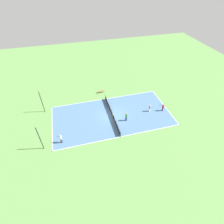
{
  "coord_description": "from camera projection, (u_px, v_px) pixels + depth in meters",
  "views": [
    {
      "loc": [
        -23.04,
        6.22,
        21.73
      ],
      "look_at": [
        0.0,
        0.0,
        0.9
      ],
      "focal_mm": 28.0,
      "sensor_mm": 36.0,
      "label": 1
    }
  ],
  "objects": [
    {
      "name": "tennis_ball_midcourt",
      "position": [
        94.0,
        106.0,
        34.33
      ],
      "size": [
        0.07,
        0.07,
        0.07
      ],
      "primitive_type": "sphere",
      "color": "#CCE033",
      "rests_on": "court_surface"
    },
    {
      "name": "tennis_ball_near_net",
      "position": [
        62.0,
        115.0,
        32.27
      ],
      "size": [
        0.07,
        0.07,
        0.07
      ],
      "primitive_type": "sphere",
      "color": "#CCE033",
      "rests_on": "court_surface"
    },
    {
      "name": "player_far_white",
      "position": [
        61.0,
        138.0,
        26.87
      ],
      "size": [
        0.7,
        0.98,
        1.71
      ],
      "rotation": [
        0.0,
        0.0,
        1.12
      ],
      "color": "#4C4C51",
      "rests_on": "court_surface"
    },
    {
      "name": "player_coach_red",
      "position": [
        163.0,
        107.0,
        32.75
      ],
      "size": [
        0.74,
        0.98,
        1.55
      ],
      "rotation": [
        0.0,
        0.0,
        1.07
      ],
      "color": "#4C4C51",
      "rests_on": "court_surface"
    },
    {
      "name": "bench",
      "position": [
        101.0,
        91.0,
        37.65
      ],
      "size": [
        0.36,
        1.43,
        0.45
      ],
      "rotation": [
        0.0,
        0.0,
        1.57
      ],
      "color": "olive",
      "rests_on": "ground_plane"
    },
    {
      "name": "tennis_ball_left_sideline",
      "position": [
        59.0,
        117.0,
        31.94
      ],
      "size": [
        0.07,
        0.07,
        0.07
      ],
      "primitive_type": "sphere",
      "color": "#CCE033",
      "rests_on": "court_surface"
    },
    {
      "name": "fence_post_back_left",
      "position": [
        40.0,
        139.0,
        25.18
      ],
      "size": [
        0.12,
        0.12,
        4.55
      ],
      "color": "black",
      "rests_on": "ground_plane"
    },
    {
      "name": "player_far_green",
      "position": [
        126.0,
        116.0,
        30.65
      ],
      "size": [
        0.47,
        0.47,
        1.71
      ],
      "rotation": [
        0.0,
        0.0,
        5.09
      ],
      "color": "navy",
      "rests_on": "court_surface"
    },
    {
      "name": "tennis_net",
      "position": [
        112.0,
        114.0,
        31.94
      ],
      "size": [
        10.58,
        0.1,
        0.95
      ],
      "color": "black",
      "rests_on": "court_surface"
    },
    {
      "name": "ground_plane",
      "position": [
        112.0,
        116.0,
        32.27
      ],
      "size": [
        80.0,
        80.0,
        0.0
      ],
      "primitive_type": "plane",
      "color": "#60934C"
    },
    {
      "name": "player_baseline_gray",
      "position": [
        150.0,
        108.0,
        32.65
      ],
      "size": [
        0.46,
        0.46,
        1.5
      ],
      "rotation": [
        0.0,
        0.0,
        0.37
      ],
      "color": "white",
      "rests_on": "court_surface"
    },
    {
      "name": "fence_post_back_right",
      "position": [
        42.0,
        102.0,
        31.66
      ],
      "size": [
        0.12,
        0.12,
        4.55
      ],
      "color": "black",
      "rests_on": "ground_plane"
    },
    {
      "name": "court_surface",
      "position": [
        112.0,
        116.0,
        32.27
      ],
      "size": [
        10.78,
        21.55,
        0.02
      ],
      "color": "#4C729E",
      "rests_on": "ground_plane"
    },
    {
      "name": "tennis_ball_right_alley",
      "position": [
        57.0,
        122.0,
        30.88
      ],
      "size": [
        0.07,
        0.07,
        0.07
      ],
      "primitive_type": "sphere",
      "color": "#CCE033",
      "rests_on": "court_surface"
    }
  ]
}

